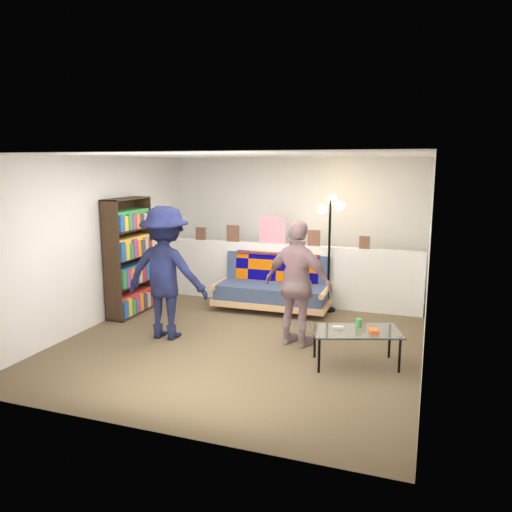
{
  "coord_description": "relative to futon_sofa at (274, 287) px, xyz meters",
  "views": [
    {
      "loc": [
        2.24,
        -5.98,
        2.31
      ],
      "look_at": [
        0.0,
        0.4,
        1.05
      ],
      "focal_mm": 35.0,
      "sensor_mm": 36.0,
      "label": 1
    }
  ],
  "objects": [
    {
      "name": "ground",
      "position": [
        0.05,
        -1.43,
        -0.36
      ],
      "size": [
        5.0,
        5.0,
        0.0
      ],
      "primitive_type": "plane",
      "color": "brown",
      "rests_on": "ground"
    },
    {
      "name": "room_shell",
      "position": [
        0.05,
        -0.96,
        1.31
      ],
      "size": [
        4.6,
        5.05,
        2.45
      ],
      "color": "silver",
      "rests_on": "ground"
    },
    {
      "name": "half_wall_ledge",
      "position": [
        0.05,
        0.37,
        0.14
      ],
      "size": [
        4.45,
        0.15,
        1.0
      ],
      "primitive_type": "cube",
      "color": "silver",
      "rests_on": "ground"
    },
    {
      "name": "ledge_decor",
      "position": [
        -0.18,
        0.35,
        0.81
      ],
      "size": [
        2.97,
        0.02,
        0.45
      ],
      "color": "brown",
      "rests_on": "half_wall_ledge"
    },
    {
      "name": "futon_sofa",
      "position": [
        0.0,
        0.0,
        0.0
      ],
      "size": [
        1.84,
        0.92,
        0.78
      ],
      "color": "tan",
      "rests_on": "ground"
    },
    {
      "name": "bookshelf",
      "position": [
        -2.03,
        -0.99,
        0.48
      ],
      "size": [
        0.3,
        0.9,
        1.8
      ],
      "color": "black",
      "rests_on": "ground"
    },
    {
      "name": "coffee_table",
      "position": [
        1.57,
        -1.85,
        0.03
      ],
      "size": [
        1.12,
        0.84,
        0.52
      ],
      "color": "black",
      "rests_on": "ground"
    },
    {
      "name": "floor_lamp",
      "position": [
        0.84,
        0.23,
        0.93
      ],
      "size": [
        0.42,
        0.34,
        1.83
      ],
      "color": "black",
      "rests_on": "ground"
    },
    {
      "name": "person_left",
      "position": [
        -0.97,
        -1.72,
        0.52
      ],
      "size": [
        1.16,
        0.69,
        1.77
      ],
      "primitive_type": "imported",
      "rotation": [
        0.0,
        0.0,
        3.17
      ],
      "color": "black",
      "rests_on": "ground"
    },
    {
      "name": "person_right",
      "position": [
        0.76,
        -1.45,
        0.44
      ],
      "size": [
        1.01,
        0.63,
        1.61
      ],
      "primitive_type": "imported",
      "rotation": [
        0.0,
        0.0,
        2.87
      ],
      "color": "#C27D85",
      "rests_on": "ground"
    }
  ]
}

